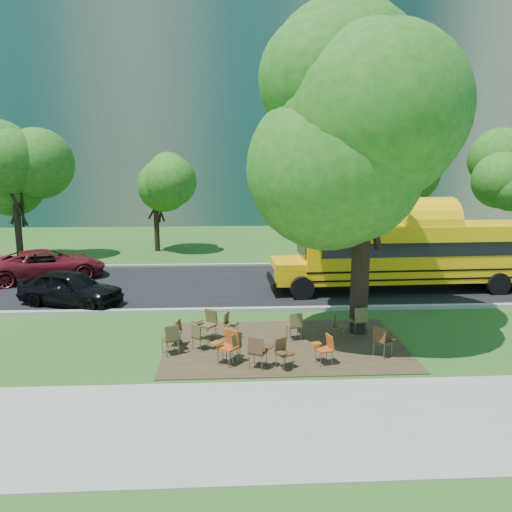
{
  "coord_description": "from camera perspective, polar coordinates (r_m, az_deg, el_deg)",
  "views": [
    {
      "loc": [
        -0.6,
        -14.43,
        5.31
      ],
      "look_at": [
        0.37,
        3.32,
        1.99
      ],
      "focal_mm": 35.0,
      "sensor_mm": 36.0,
      "label": 1
    }
  ],
  "objects": [
    {
      "name": "chair_10",
      "position": [
        15.57,
        -3.02,
        -7.51
      ],
      "size": [
        0.49,
        0.62,
        0.78
      ],
      "rotation": [
        0.0,
        0.0,
        -1.94
      ],
      "color": "#4D4A21",
      "rests_on": "ground"
    },
    {
      "name": "kerb_far",
      "position": [
        26.07,
        -1.74,
        -1.02
      ],
      "size": [
        80.0,
        0.25,
        0.14
      ],
      "primitive_type": "cube",
      "color": "gray",
      "rests_on": "ground"
    },
    {
      "name": "chair_3",
      "position": [
        13.5,
        -3.21,
        -9.95
      ],
      "size": [
        0.8,
        0.64,
        0.94
      ],
      "rotation": [
        0.0,
        0.0,
        2.5
      ],
      "color": "#AB4712",
      "rests_on": "ground"
    },
    {
      "name": "chair_2",
      "position": [
        13.61,
        -2.6,
        -10.03
      ],
      "size": [
        0.57,
        0.73,
        0.85
      ],
      "rotation": [
        0.0,
        0.0,
        0.88
      ],
      "color": "#504322",
      "rests_on": "ground"
    },
    {
      "name": "chair_0",
      "position": [
        14.3,
        -9.61,
        -9.04
      ],
      "size": [
        0.6,
        0.71,
        0.89
      ],
      "rotation": [
        0.0,
        0.0,
        0.47
      ],
      "color": "#473E1E",
      "rests_on": "ground"
    },
    {
      "name": "building_main",
      "position": [
        51.29,
        -11.92,
        16.73
      ],
      "size": [
        38.0,
        16.0,
        22.0
      ],
      "primitive_type": "cube",
      "color": "#62625D",
      "rests_on": "ground"
    },
    {
      "name": "chair_12",
      "position": [
        15.44,
        9.32,
        -7.74
      ],
      "size": [
        0.51,
        0.65,
        0.81
      ],
      "rotation": [
        0.0,
        0.0,
        4.34
      ],
      "color": "#423E1C",
      "rests_on": "ground"
    },
    {
      "name": "chair_7",
      "position": [
        14.35,
        14.29,
        -9.14
      ],
      "size": [
        0.75,
        0.6,
        0.89
      ],
      "rotation": [
        0.0,
        0.0,
        -0.92
      ],
      "color": "#482E19",
      "rests_on": "ground"
    },
    {
      "name": "chair_9",
      "position": [
        15.33,
        -5.54,
        -7.47
      ],
      "size": [
        0.8,
        0.63,
        0.93
      ],
      "rotation": [
        0.0,
        0.0,
        2.48
      ],
      "color": "brown",
      "rests_on": "ground"
    },
    {
      "name": "chair_5",
      "position": [
        13.26,
        3.08,
        -10.71
      ],
      "size": [
        0.54,
        0.68,
        0.81
      ],
      "rotation": [
        0.0,
        0.0,
        3.73
      ],
      "color": "#4A301A",
      "rests_on": "ground"
    },
    {
      "name": "asphalt_road",
      "position": [
        22.09,
        -1.48,
        -3.29
      ],
      "size": [
        80.0,
        8.0,
        0.04
      ],
      "primitive_type": "cube",
      "color": "black",
      "rests_on": "ground"
    },
    {
      "name": "school_bus",
      "position": [
        22.07,
        18.32,
        0.44
      ],
      "size": [
        11.64,
        3.02,
        2.82
      ],
      "rotation": [
        0.0,
        0.0,
        0.04
      ],
      "color": "#F7AF07",
      "rests_on": "ground"
    },
    {
      "name": "dirt_patch",
      "position": [
        14.99,
        3.26,
        -10.13
      ],
      "size": [
        7.0,
        4.5,
        0.03
      ],
      "primitive_type": "cube",
      "color": "#382819",
      "rests_on": "ground"
    },
    {
      "name": "bg_tree_2",
      "position": [
        30.77,
        -11.47,
        8.33
      ],
      "size": [
        4.8,
        4.8,
        6.62
      ],
      "color": "black",
      "rests_on": "ground"
    },
    {
      "name": "chair_11",
      "position": [
        15.26,
        4.53,
        -7.67
      ],
      "size": [
        0.59,
        0.62,
        0.87
      ],
      "rotation": [
        0.0,
        0.0,
        0.22
      ],
      "color": "brown",
      "rests_on": "ground"
    },
    {
      "name": "bg_tree_0",
      "position": [
        29.72,
        -25.96,
        8.1
      ],
      "size": [
        5.2,
        5.2,
        7.18
      ],
      "color": "black",
      "rests_on": "ground"
    },
    {
      "name": "chair_8",
      "position": [
        14.95,
        -9.2,
        -8.34
      ],
      "size": [
        0.47,
        0.59,
        0.81
      ],
      "rotation": [
        0.0,
        0.0,
        1.38
      ],
      "color": "#4D321B",
      "rests_on": "ground"
    },
    {
      "name": "building_right",
      "position": [
        58.36,
        22.86,
        16.86
      ],
      "size": [
        30.0,
        16.0,
        25.0
      ],
      "primitive_type": "cube",
      "color": "gray",
      "rests_on": "ground"
    },
    {
      "name": "chair_1",
      "position": [
        14.53,
        -6.47,
        -8.93
      ],
      "size": [
        0.67,
        0.53,
        0.78
      ],
      "rotation": [
        0.0,
        0.0,
        -0.74
      ],
      "color": "#45411E",
      "rests_on": "ground"
    },
    {
      "name": "bg_tree_3",
      "position": [
        29.71,
        13.9,
        9.73
      ],
      "size": [
        5.6,
        5.6,
        7.84
      ],
      "color": "black",
      "rests_on": "ground"
    },
    {
      "name": "kerb_near",
      "position": [
        18.22,
        -1.11,
        -6.15
      ],
      "size": [
        80.0,
        0.25,
        0.14
      ],
      "primitive_type": "cube",
      "color": "gray",
      "rests_on": "ground"
    },
    {
      "name": "chair_6",
      "position": [
        13.61,
        7.92,
        -10.19
      ],
      "size": [
        0.6,
        0.56,
        0.82
      ],
      "rotation": [
        0.0,
        0.0,
        1.83
      ],
      "color": "#A94512",
      "rests_on": "ground"
    },
    {
      "name": "main_tree",
      "position": [
        15.48,
        12.4,
        13.17
      ],
      "size": [
        7.2,
        7.2,
        9.69
      ],
      "color": "black",
      "rests_on": "ground"
    },
    {
      "name": "chair_4",
      "position": [
        13.17,
        0.25,
        -10.62
      ],
      "size": [
        0.72,
        0.57,
        0.89
      ],
      "rotation": [
        0.0,
        0.0,
        -0.42
      ],
      "color": "#422A17",
      "rests_on": "ground"
    },
    {
      "name": "sidewalk",
      "position": [
        10.83,
        0.48,
        -18.67
      ],
      "size": [
        60.0,
        4.0,
        0.04
      ],
      "primitive_type": "cube",
      "color": "gray",
      "rests_on": "ground"
    },
    {
      "name": "ground",
      "position": [
        15.39,
        -0.71,
        -9.61
      ],
      "size": [
        160.0,
        160.0,
        0.0
      ],
      "primitive_type": "plane",
      "color": "#2B561B",
      "rests_on": "ground"
    },
    {
      "name": "black_car",
      "position": [
        20.08,
        -20.44,
        -3.45
      ],
      "size": [
        4.27,
        2.84,
        1.35
      ],
      "primitive_type": "imported",
      "rotation": [
        0.0,
        0.0,
        1.23
      ],
      "color": "black",
      "rests_on": "ground"
    },
    {
      "name": "bg_car_red",
      "position": [
        24.84,
        -22.75,
        -0.93
      ],
      "size": [
        5.61,
        4.19,
        1.42
      ],
      "primitive_type": "imported",
      "rotation": [
        0.0,
        0.0,
        1.98
      ],
      "color": "#580F17",
      "rests_on": "ground"
    },
    {
      "name": "chair_13",
      "position": [
        15.93,
        11.77,
        -6.93
      ],
      "size": [
        0.64,
        0.67,
        0.94
      ],
      "rotation": [
        0.0,
        0.0,
        0.23
      ],
      "color": "brown",
      "rests_on": "ground"
    }
  ]
}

